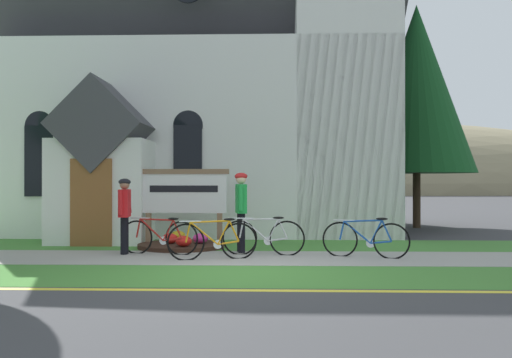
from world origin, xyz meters
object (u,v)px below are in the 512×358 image
object	(u,v)px
bicycle_blue	(366,239)
roadside_conifer	(417,89)
bicycle_white	(264,237)
cyclist_in_orange_jersey	(241,205)
bicycle_red	(159,237)
church_sign	(184,194)
bicycle_orange	(213,240)
cyclist_in_yellow_jersey	(125,210)

from	to	relation	value
bicycle_blue	roadside_conifer	world-z (taller)	roadside_conifer
bicycle_white	cyclist_in_orange_jersey	size ratio (longest dim) A/B	1.00
bicycle_white	bicycle_blue	xyz separation A→B (m)	(2.09, -0.32, -0.00)
bicycle_red	bicycle_blue	size ratio (longest dim) A/B	1.02
cyclist_in_orange_jersey	roadside_conifer	xyz separation A→B (m)	(5.49, 6.64, 3.62)
bicycle_blue	cyclist_in_orange_jersey	distance (m)	2.77
church_sign	bicycle_white	world-z (taller)	church_sign
bicycle_orange	bicycle_white	xyz separation A→B (m)	(0.99, 0.71, 0.00)
roadside_conifer	bicycle_orange	bearing A→B (deg)	-127.67
bicycle_white	cyclist_in_orange_jersey	distance (m)	0.91
church_sign	bicycle_white	distance (m)	2.66
cyclist_in_orange_jersey	roadside_conifer	size ratio (longest dim) A/B	0.23
church_sign	roadside_conifer	distance (m)	9.46
church_sign	cyclist_in_orange_jersey	xyz separation A→B (m)	(1.45, -1.19, -0.22)
church_sign	roadside_conifer	size ratio (longest dim) A/B	0.29
bicycle_white	roadside_conifer	size ratio (longest dim) A/B	0.23
bicycle_orange	roadside_conifer	size ratio (longest dim) A/B	0.24
bicycle_red	cyclist_in_orange_jersey	size ratio (longest dim) A/B	1.00
bicycle_blue	cyclist_in_orange_jersey	xyz separation A→B (m)	(-2.59, 0.73, 0.65)
bicycle_red	cyclist_in_yellow_jersey	xyz separation A→B (m)	(-0.73, -0.03, 0.56)
bicycle_orange	cyclist_in_orange_jersey	xyz separation A→B (m)	(0.49, 1.11, 0.65)
church_sign	bicycle_red	world-z (taller)	church_sign
bicycle_white	bicycle_blue	size ratio (longest dim) A/B	1.02
cyclist_in_yellow_jersey	roadside_conifer	distance (m)	11.25
church_sign	cyclist_in_yellow_jersey	xyz separation A→B (m)	(-1.01, -1.58, -0.31)
bicycle_blue	roadside_conifer	bearing A→B (deg)	68.51
church_sign	bicycle_white	size ratio (longest dim) A/B	1.24
bicycle_white	cyclist_in_orange_jersey	bearing A→B (deg)	140.86
bicycle_orange	bicycle_blue	xyz separation A→B (m)	(3.08, 0.38, -0.00)
bicycle_white	cyclist_in_yellow_jersey	distance (m)	3.01
bicycle_blue	cyclist_in_yellow_jersey	size ratio (longest dim) A/B	1.06
bicycle_orange	bicycle_white	world-z (taller)	bicycle_orange
bicycle_orange	cyclist_in_yellow_jersey	world-z (taller)	cyclist_in_yellow_jersey
cyclist_in_yellow_jersey	cyclist_in_orange_jersey	world-z (taller)	cyclist_in_orange_jersey
bicycle_red	bicycle_blue	bearing A→B (deg)	-4.89
bicycle_white	cyclist_in_yellow_jersey	bearing A→B (deg)	179.76
church_sign	bicycle_red	distance (m)	1.80
roadside_conifer	cyclist_in_yellow_jersey	bearing A→B (deg)	-138.51
roadside_conifer	church_sign	bearing A→B (deg)	-141.84
church_sign	bicycle_white	bearing A→B (deg)	-39.29
bicycle_red	roadside_conifer	size ratio (longest dim) A/B	0.23
roadside_conifer	bicycle_red	bearing A→B (deg)	-135.88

